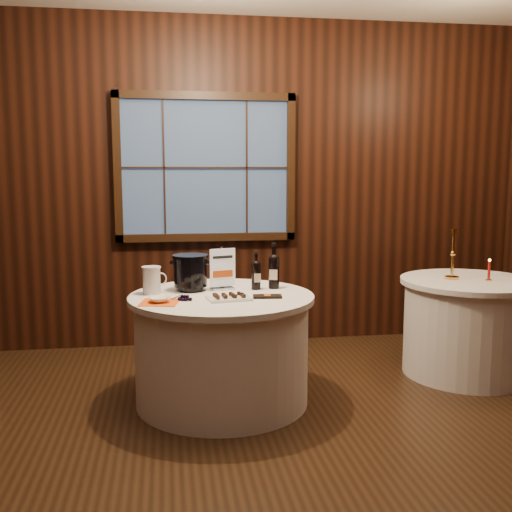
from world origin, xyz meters
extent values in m
plane|color=black|center=(0.00, 0.00, 0.00)|extent=(6.00, 6.00, 0.00)
cube|color=black|center=(0.00, 2.50, 1.50)|extent=(6.00, 0.02, 3.00)
cube|color=#354B70|center=(0.00, 2.47, 1.65)|extent=(1.50, 0.01, 1.20)
cylinder|color=white|center=(0.00, 1.00, 0.36)|extent=(1.20, 1.20, 0.73)
cylinder|color=white|center=(0.00, 1.00, 0.75)|extent=(1.28, 1.28, 0.04)
cylinder|color=white|center=(2.00, 1.30, 0.36)|extent=(1.00, 1.00, 0.73)
cylinder|color=white|center=(2.00, 1.30, 0.75)|extent=(1.08, 1.08, 0.04)
cube|color=#B0AFB6|center=(0.02, 1.18, 0.78)|extent=(0.18, 0.13, 0.02)
cube|color=#B0AFB6|center=(0.02, 1.18, 0.93)|extent=(0.02, 0.02, 0.29)
cube|color=white|center=(0.02, 1.17, 0.93)|extent=(0.19, 0.06, 0.27)
cylinder|color=black|center=(0.26, 1.15, 0.86)|extent=(0.07, 0.07, 0.18)
sphere|color=black|center=(0.26, 1.15, 0.95)|extent=(0.07, 0.07, 0.07)
cylinder|color=black|center=(0.26, 1.15, 1.00)|extent=(0.03, 0.03, 0.08)
cylinder|color=black|center=(0.26, 1.15, 1.04)|extent=(0.03, 0.03, 0.02)
cube|color=beige|center=(0.26, 1.12, 0.86)|extent=(0.05, 0.01, 0.06)
cylinder|color=black|center=(0.40, 1.17, 0.88)|extent=(0.08, 0.08, 0.21)
sphere|color=black|center=(0.40, 1.17, 0.98)|extent=(0.08, 0.08, 0.08)
cylinder|color=black|center=(0.40, 1.17, 1.04)|extent=(0.03, 0.03, 0.10)
cylinder|color=black|center=(0.40, 1.17, 1.09)|extent=(0.03, 0.03, 0.02)
cube|color=beige|center=(0.40, 1.13, 0.88)|extent=(0.06, 0.02, 0.07)
cylinder|color=black|center=(-0.20, 1.19, 0.79)|extent=(0.18, 0.18, 0.03)
cylinder|color=black|center=(-0.20, 1.19, 0.90)|extent=(0.24, 0.24, 0.20)
cylinder|color=black|center=(-0.20, 1.19, 1.02)|extent=(0.25, 0.25, 0.02)
cube|color=white|center=(0.04, 0.84, 0.78)|extent=(0.31, 0.23, 0.02)
cube|color=black|center=(0.30, 0.86, 0.78)|extent=(0.20, 0.12, 0.02)
cylinder|color=#3D2F16|center=(-0.32, 0.86, 0.79)|extent=(0.06, 0.03, 0.03)
cylinder|color=white|center=(-0.48, 1.11, 0.86)|extent=(0.12, 0.12, 0.18)
cylinder|color=white|center=(-0.48, 1.11, 0.96)|extent=(0.13, 0.13, 0.01)
torus|color=white|center=(-0.41, 1.11, 0.87)|extent=(0.09, 0.03, 0.09)
cube|color=#EC5513|center=(-0.42, 0.81, 0.77)|extent=(0.28, 0.28, 0.00)
imported|color=white|center=(-0.42, 0.81, 0.79)|extent=(0.15, 0.15, 0.03)
cylinder|color=gold|center=(1.87, 1.35, 0.78)|extent=(0.11, 0.11, 0.02)
cylinder|color=gold|center=(1.87, 1.35, 0.96)|extent=(0.02, 0.02, 0.35)
cylinder|color=gold|center=(1.87, 1.35, 1.15)|extent=(0.06, 0.06, 0.03)
cylinder|color=gold|center=(2.11, 1.22, 0.78)|extent=(0.05, 0.05, 0.01)
cylinder|color=#AB160D|center=(2.11, 1.22, 0.85)|extent=(0.02, 0.02, 0.14)
sphere|color=#FFB23F|center=(2.11, 1.22, 0.93)|extent=(0.02, 0.02, 0.02)
camera|label=1|loc=(-0.37, -3.04, 1.61)|focal=42.00mm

